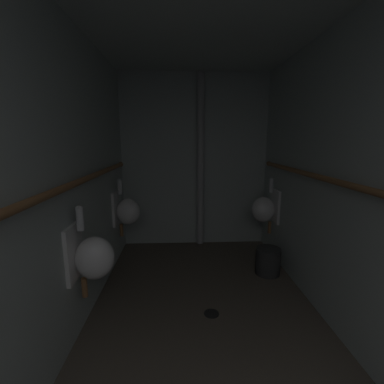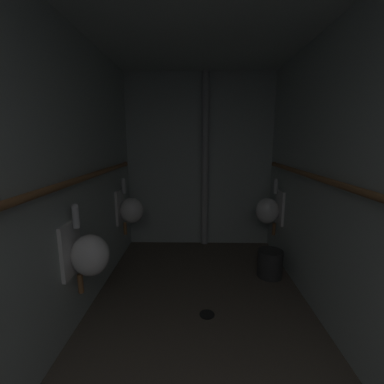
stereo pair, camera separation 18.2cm
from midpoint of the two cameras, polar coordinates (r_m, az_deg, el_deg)
name	(u,v)px [view 2 (the right image)]	position (r m, az deg, el deg)	size (l,w,h in m)	color
floor	(200,334)	(2.52, 4.15, -28.30)	(2.23, 3.94, 0.08)	brown
wall_left	(58,183)	(2.19, -24.90, 1.76)	(0.06, 3.94, 2.49)	#B0BCB7
wall_right	(348,184)	(2.31, 32.60, 1.46)	(0.06, 3.94, 2.49)	#B0BCB7
wall_back	(199,162)	(3.90, 2.94, 6.51)	(2.23, 0.06, 2.49)	#B0BCB7
urinal_left_mid	(88,254)	(2.28, -19.52, -12.51)	(0.32, 0.30, 0.76)	white
urinal_left_far	(130,210)	(3.52, -11.81, -3.74)	(0.32, 0.30, 0.76)	white
urinal_right_mid	(269,210)	(3.60, 17.73, -3.70)	(0.32, 0.30, 0.76)	white
supply_pipe_left	(70,183)	(2.16, -22.69, 1.88)	(0.06, 3.18, 0.06)	#936038
supply_pipe_right	(333,183)	(2.29, 30.23, 1.72)	(0.06, 3.16, 0.06)	#936038
standpipe_back_wall	(205,163)	(3.79, 4.23, 6.36)	(0.10, 0.10, 2.44)	#B2B2B2
floor_drain	(207,314)	(2.66, 5.42, -24.84)	(0.14, 0.14, 0.01)	black
waste_bin	(270,263)	(3.31, 18.07, -14.49)	(0.28, 0.28, 0.32)	#2D2D2D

